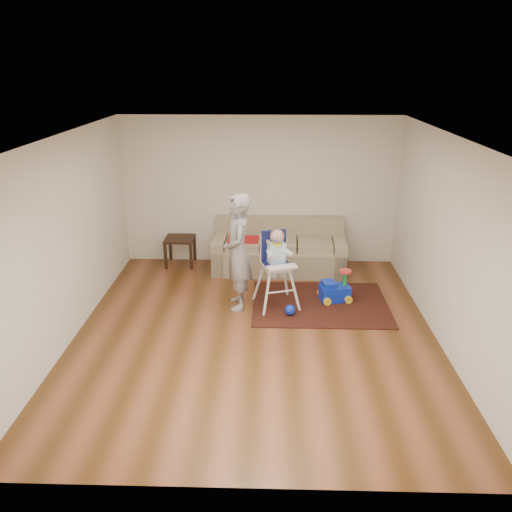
{
  "coord_description": "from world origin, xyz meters",
  "views": [
    {
      "loc": [
        0.18,
        -6.14,
        3.55
      ],
      "look_at": [
        0.0,
        0.4,
        1.0
      ],
      "focal_mm": 35.0,
      "sensor_mm": 36.0,
      "label": 1
    }
  ],
  "objects_px": {
    "toy_ball": "(290,310)",
    "adult": "(238,252)",
    "side_table": "(180,251)",
    "ride_on_toy": "(335,285)",
    "high_chair": "(277,270)",
    "sofa": "(279,246)"
  },
  "relations": [
    {
      "from": "high_chair",
      "to": "adult",
      "type": "bearing_deg",
      "value": 166.77
    },
    {
      "from": "sofa",
      "to": "side_table",
      "type": "height_order",
      "value": "sofa"
    },
    {
      "from": "side_table",
      "to": "toy_ball",
      "type": "xyz_separation_m",
      "value": [
        1.98,
        -1.99,
        -0.17
      ]
    },
    {
      "from": "side_table",
      "to": "adult",
      "type": "distance_m",
      "value": 2.16
    },
    {
      "from": "sofa",
      "to": "side_table",
      "type": "xyz_separation_m",
      "value": [
        -1.83,
        0.21,
        -0.19
      ]
    },
    {
      "from": "ride_on_toy",
      "to": "toy_ball",
      "type": "distance_m",
      "value": 0.91
    },
    {
      "from": "high_chair",
      "to": "toy_ball",
      "type": "bearing_deg",
      "value": -76.85
    },
    {
      "from": "sofa",
      "to": "adult",
      "type": "bearing_deg",
      "value": -111.11
    },
    {
      "from": "high_chair",
      "to": "adult",
      "type": "xyz_separation_m",
      "value": [
        -0.58,
        -0.04,
        0.29
      ]
    },
    {
      "from": "sofa",
      "to": "adult",
      "type": "distance_m",
      "value": 1.68
    },
    {
      "from": "sofa",
      "to": "high_chair",
      "type": "relative_size",
      "value": 1.91
    },
    {
      "from": "side_table",
      "to": "sofa",
      "type": "bearing_deg",
      "value": -6.43
    },
    {
      "from": "side_table",
      "to": "high_chair",
      "type": "bearing_deg",
      "value": -42.9
    },
    {
      "from": "side_table",
      "to": "toy_ball",
      "type": "relative_size",
      "value": 3.33
    },
    {
      "from": "ride_on_toy",
      "to": "high_chair",
      "type": "relative_size",
      "value": 0.4
    },
    {
      "from": "toy_ball",
      "to": "adult",
      "type": "bearing_deg",
      "value": 158.98
    },
    {
      "from": "ride_on_toy",
      "to": "adult",
      "type": "relative_size",
      "value": 0.28
    },
    {
      "from": "toy_ball",
      "to": "adult",
      "type": "height_order",
      "value": "adult"
    },
    {
      "from": "toy_ball",
      "to": "side_table",
      "type": "bearing_deg",
      "value": 134.76
    },
    {
      "from": "side_table",
      "to": "ride_on_toy",
      "type": "distance_m",
      "value": 3.08
    },
    {
      "from": "high_chair",
      "to": "adult",
      "type": "height_order",
      "value": "adult"
    },
    {
      "from": "ride_on_toy",
      "to": "side_table",
      "type": "bearing_deg",
      "value": 138.84
    }
  ]
}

